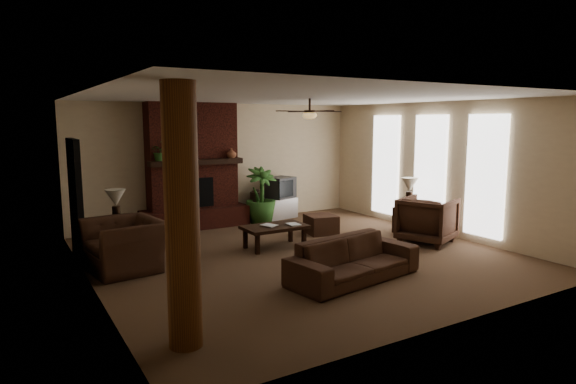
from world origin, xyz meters
TOP-DOWN VIEW (x-y plane):
  - room_shell at (0.00, 0.00)m, footprint 7.00×7.00m
  - fireplace at (-0.80, 3.22)m, footprint 2.40×0.70m
  - windows at (3.45, 0.20)m, footprint 0.08×3.65m
  - log_column at (-2.95, -2.40)m, footprint 0.36×0.36m
  - doorway at (-3.44, 1.80)m, footprint 0.10×1.00m
  - ceiling_fan at (0.40, 0.30)m, footprint 1.35×1.35m
  - sofa at (-0.02, -1.58)m, footprint 2.23×0.97m
  - armchair_left at (-2.88, 0.73)m, footprint 0.98×1.35m
  - armchair_right at (2.67, -0.51)m, footprint 1.20×1.24m
  - coffee_table at (-0.12, 0.68)m, footprint 1.20×0.70m
  - ottoman at (1.31, 1.21)m, footprint 0.69×0.69m
  - tv_stand at (1.37, 3.15)m, footprint 0.93×0.65m
  - tv at (1.43, 3.14)m, footprint 0.78×0.71m
  - floor_vase at (0.77, 3.15)m, footprint 0.34×0.34m
  - floor_plant at (0.72, 2.85)m, footprint 0.78×1.34m
  - side_table_left at (-2.84, 1.69)m, footprint 0.63×0.63m
  - lamp_left at (-2.81, 1.65)m, footprint 0.39×0.39m
  - side_table_right at (2.99, 0.32)m, footprint 0.61×0.61m
  - lamp_right at (2.95, 0.28)m, footprint 0.41×0.41m
  - mantel_plant at (-1.61, 2.97)m, footprint 0.43×0.46m
  - mantel_vase at (0.01, 2.91)m, footprint 0.26×0.26m
  - book_a at (-0.34, 0.66)m, footprint 0.21×0.10m
  - book_b at (0.10, 0.55)m, footprint 0.21×0.03m

SIDE VIEW (x-z plane):
  - ottoman at x=1.31m, z-range 0.00..0.40m
  - tv_stand at x=1.37m, z-range 0.00..0.50m
  - side_table_left at x=-2.84m, z-range 0.00..0.55m
  - side_table_right at x=2.99m, z-range 0.00..0.55m
  - floor_plant at x=0.72m, z-range 0.00..0.74m
  - coffee_table at x=-0.12m, z-range 0.16..0.59m
  - sofa at x=-0.02m, z-range 0.00..0.85m
  - floor_vase at x=0.77m, z-range 0.05..0.82m
  - armchair_right at x=2.67m, z-range 0.00..1.00m
  - armchair_left at x=-2.88m, z-range 0.00..1.09m
  - book_a at x=-0.34m, z-range 0.43..0.72m
  - book_b at x=0.10m, z-range 0.43..0.72m
  - tv at x=1.43m, z-range 0.50..1.02m
  - lamp_left at x=-2.81m, z-range 0.68..1.33m
  - lamp_right at x=2.95m, z-range 0.68..1.33m
  - doorway at x=-3.44m, z-range 0.00..2.10m
  - fireplace at x=-0.80m, z-range -0.24..2.56m
  - windows at x=3.45m, z-range 0.17..2.53m
  - log_column at x=-2.95m, z-range 0.00..2.80m
  - room_shell at x=0.00m, z-range -2.10..4.90m
  - mantel_vase at x=0.01m, z-range 1.56..1.78m
  - mantel_plant at x=-1.61m, z-range 1.56..1.89m
  - ceiling_fan at x=0.40m, z-range 2.34..2.72m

